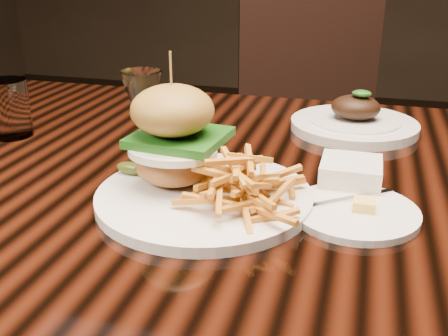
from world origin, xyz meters
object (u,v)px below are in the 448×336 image
(far_dish, at_px, (354,122))
(chair_far, at_px, (311,128))
(burger_plate, at_px, (200,165))
(wine_glass, at_px, (143,101))
(dining_table, at_px, (269,214))

(far_dish, xyz_separation_m, chair_far, (-0.15, 0.64, -0.23))
(burger_plate, distance_m, chair_far, 1.05)
(far_dish, height_order, chair_far, chair_far)
(far_dish, bearing_deg, wine_glass, -132.75)
(far_dish, bearing_deg, chair_far, 102.77)
(far_dish, relative_size, chair_far, 0.25)
(dining_table, height_order, chair_far, chair_far)
(burger_plate, relative_size, wine_glass, 1.83)
(burger_plate, relative_size, chair_far, 0.31)
(burger_plate, bearing_deg, wine_glass, 169.22)
(chair_far, bearing_deg, far_dish, -94.39)
(wine_glass, xyz_separation_m, chair_far, (0.15, 0.96, -0.33))
(dining_table, height_order, burger_plate, burger_plate)
(chair_far, bearing_deg, burger_plate, -109.62)
(burger_plate, xyz_separation_m, chair_far, (0.04, 1.02, -0.26))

